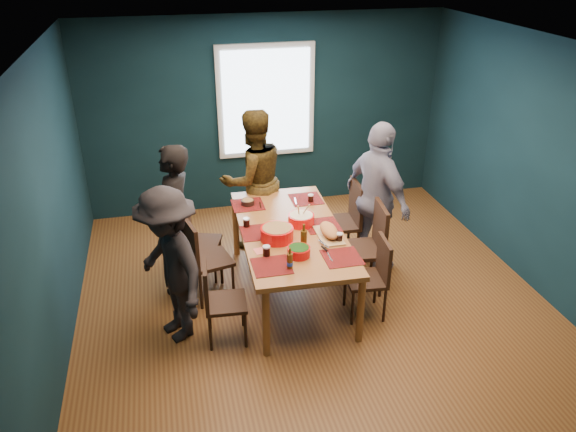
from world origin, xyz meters
name	(u,v)px	position (x,y,z in m)	size (l,w,h in m)	color
room	(307,173)	(0.00, 0.27, 1.37)	(5.01, 5.01, 2.71)	brown
dining_table	(291,235)	(-0.20, 0.13, 0.73)	(1.12, 2.14, 0.80)	brown
chair_left_far	(195,236)	(-1.19, 0.75, 0.51)	(0.50, 0.50, 0.88)	black
chair_left_mid	(202,254)	(-1.15, 0.24, 0.55)	(0.52, 0.52, 0.95)	black
chair_left_near	(217,296)	(-1.08, -0.50, 0.51)	(0.42, 0.42, 0.87)	black
chair_right_far	(347,215)	(0.62, 0.71, 0.58)	(0.47, 0.47, 1.00)	black
chair_right_mid	(370,241)	(0.66, 0.04, 0.60)	(0.51, 0.51, 1.02)	black
chair_right_near	(374,272)	(0.54, -0.43, 0.51)	(0.43, 0.43, 0.87)	black
person_far_left	(175,220)	(-1.39, 0.52, 0.85)	(0.62, 0.41, 1.70)	black
person_back	(253,180)	(-0.39, 1.33, 0.89)	(0.86, 0.67, 1.78)	black
person_right	(377,199)	(0.89, 0.44, 0.90)	(1.05, 0.44, 1.80)	silver
person_near_left	(170,266)	(-1.49, -0.32, 0.80)	(1.03, 0.59, 1.59)	black
bowl_salad	(277,233)	(-0.39, -0.06, 0.88)	(0.34, 0.34, 0.14)	red
bowl_dumpling	(301,219)	(-0.07, 0.21, 0.86)	(0.28, 0.28, 0.26)	red
bowl_herbs	(299,251)	(-0.25, -0.42, 0.85)	(0.22, 0.22, 0.10)	red
cutting_board	(329,232)	(0.14, -0.11, 0.86)	(0.27, 0.56, 0.12)	tan
small_bowl	(248,202)	(-0.55, 0.82, 0.83)	(0.15, 0.15, 0.06)	black
beer_bottle_a	(290,261)	(-0.39, -0.63, 0.88)	(0.06, 0.06, 0.22)	#4A2D0D
beer_bottle_b	(304,238)	(-0.16, -0.26, 0.90)	(0.06, 0.06, 0.25)	#4A2D0D
cola_glass_a	(266,251)	(-0.56, -0.35, 0.86)	(0.08, 0.08, 0.11)	black
cola_glass_b	(339,237)	(0.21, -0.24, 0.85)	(0.07, 0.07, 0.10)	black
cola_glass_c	(311,198)	(0.18, 0.74, 0.85)	(0.07, 0.07, 0.09)	black
cola_glass_d	(246,222)	(-0.65, 0.29, 0.86)	(0.07, 0.07, 0.10)	black
napkin_a	(319,222)	(0.14, 0.22, 0.80)	(0.14, 0.14, 0.00)	#DD635D
napkin_b	(261,251)	(-0.60, -0.25, 0.80)	(0.13, 0.13, 0.00)	#DD635D
napkin_c	(338,258)	(0.11, -0.54, 0.80)	(0.12, 0.12, 0.00)	#DD635D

